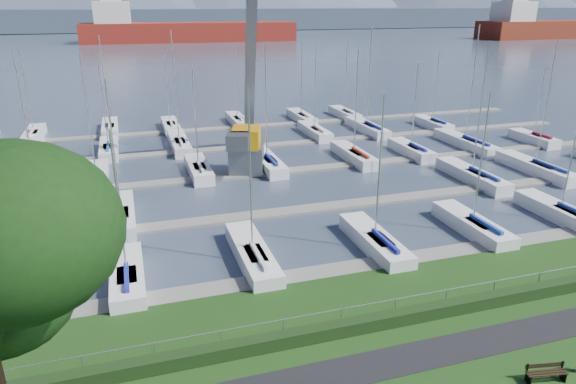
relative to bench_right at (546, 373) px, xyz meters
name	(u,v)px	position (x,y,z in m)	size (l,w,h in m)	color
path	(387,363)	(-5.97, 3.06, -0.41)	(160.00, 2.00, 0.04)	black
water	(141,36)	(-5.97, 266.06, -0.82)	(800.00, 540.00, 0.20)	#3D4759
hedge	(363,324)	(-5.97, 5.66, -0.07)	(80.00, 0.70, 0.70)	black
fence	(360,305)	(-5.97, 6.06, 0.78)	(0.04, 0.04, 80.00)	gray
foothill	(135,19)	(-5.97, 336.06, 5.58)	(900.00, 80.00, 12.00)	#3E4A5B
docks	(244,175)	(-5.97, 32.06, -0.64)	(90.00, 41.60, 0.25)	slate
bench_right	(546,373)	(0.00, 0.00, 0.00)	(1.85, 0.75, 0.85)	black
crane	(247,113)	(-5.07, 34.10, 4.91)	(5.60, 13.48, 22.35)	slate
cargo_ship_mid	(180,32)	(8.66, 217.79, 3.23)	(89.77, 21.48, 21.50)	maroon
cargo_ship_east	(554,29)	(180.73, 191.08, 3.26)	(86.44, 20.71, 21.50)	maroon
sailboat_fleet	(221,111)	(-7.33, 35.69, 5.01)	(75.90, 50.31, 13.74)	navy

